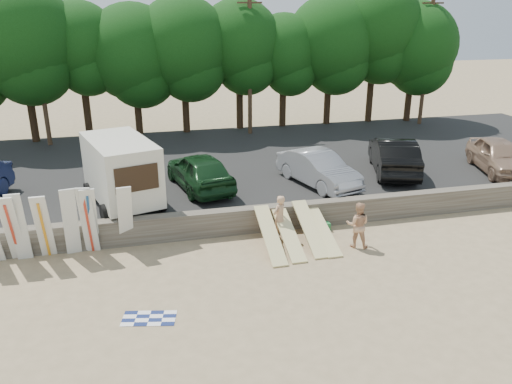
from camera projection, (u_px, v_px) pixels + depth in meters
The scene contains 26 objects.
ground at pixel (298, 264), 17.03m from camera, with size 120.00×120.00×0.00m, color tan.
seawall at pixel (275, 217), 19.58m from camera, with size 44.00×0.50×1.00m, color #6B6356.
parking_lot at pixel (237, 166), 26.47m from camera, with size 44.00×14.50×0.70m, color #282828.
treeline at pixel (205, 43), 30.61m from camera, with size 33.91×6.78×9.38m.
utility_poles at pixel (250, 57), 30.16m from camera, with size 25.80×0.26×9.00m.
box_trailer at pixel (121, 169), 19.77m from camera, with size 3.32×4.68×2.71m.
car_1 at pixel (200, 171), 21.87m from camera, with size 1.92×4.77×1.62m, color #133619.
car_2 at pixel (318, 169), 22.33m from camera, with size 1.60×4.60×1.51m, color #949499.
car_3 at pixel (393, 155), 23.98m from camera, with size 1.82×5.21×1.72m, color black.
car_4 at pixel (499, 156), 24.12m from camera, with size 1.88×4.68×1.59m, color #9B7A62.
surfboard_upright_2 at pixel (12, 229), 16.73m from camera, with size 0.50×0.06×2.60m, color silver.
surfboard_upright_3 at pixel (19, 227), 16.79m from camera, with size 0.50×0.06×2.60m, color silver.
surfboard_upright_4 at pixel (43, 227), 16.92m from camera, with size 0.50×0.06×2.60m, color silver.
surfboard_upright_5 at pixel (71, 222), 17.21m from camera, with size 0.50×0.06×2.60m, color silver.
surfboard_upright_6 at pixel (90, 220), 17.44m from camera, with size 0.50×0.06×2.60m, color silver.
surfboard_upright_7 at pixel (88, 220), 17.35m from camera, with size 0.50×0.06×2.60m, color silver.
surfboard_upright_8 at pixel (125, 217), 17.71m from camera, with size 0.50×0.06×2.60m, color silver.
surfboard_low_0 at pixel (270, 234), 17.90m from camera, with size 0.56×3.00×0.07m, color #D4C685.
surfboard_low_1 at pixel (288, 233), 18.20m from camera, with size 0.56×3.00×0.07m, color #D4C685.
surfboard_low_2 at pixel (310, 228), 18.46m from camera, with size 0.56×3.00×0.07m, color #D4C685.
surfboard_low_3 at pixel (322, 229), 18.59m from camera, with size 0.56×3.00×0.07m, color #D4C685.
beachgoer_a at pixel (279, 217), 18.68m from camera, with size 0.63×0.41×1.72m, color tan.
beachgoer_b at pixel (358, 225), 18.01m from camera, with size 0.84×0.66×1.73m, color tan.
cooler at pixel (325, 227), 19.57m from camera, with size 0.38×0.30×0.32m, color #217C3A.
gear_bag at pixel (319, 228), 19.54m from camera, with size 0.30×0.25×0.22m, color #D14718.
beach_towel at pixel (149, 318), 14.07m from camera, with size 1.50×1.50×0.00m, color white.
Camera 1 is at (-4.95, -14.34, 8.25)m, focal length 35.00 mm.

